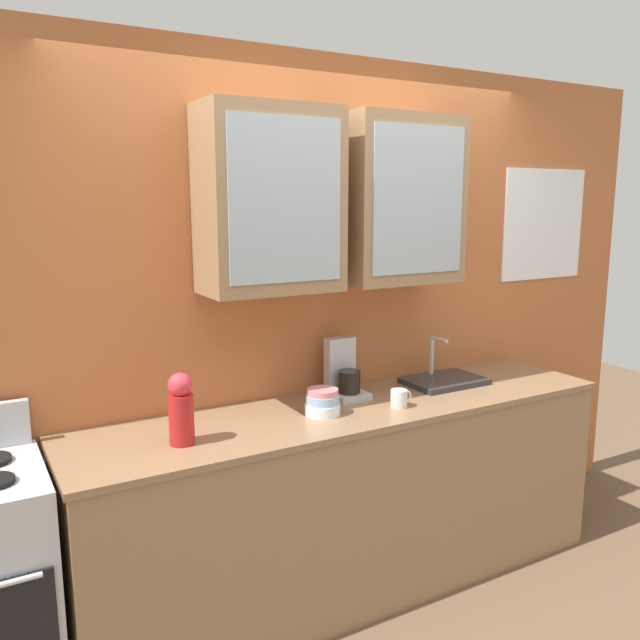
{
  "coord_description": "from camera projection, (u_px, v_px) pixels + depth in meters",
  "views": [
    {
      "loc": [
        -1.61,
        -2.48,
        1.9
      ],
      "look_at": [
        -0.18,
        0.0,
        1.37
      ],
      "focal_mm": 36.41,
      "sensor_mm": 36.0,
      "label": 1
    }
  ],
  "objects": [
    {
      "name": "ground_plane",
      "position": [
        351.0,
        584.0,
        3.25
      ],
      "size": [
        10.0,
        10.0,
        0.0
      ],
      "primitive_type": "plane",
      "color": "brown"
    },
    {
      "name": "back_wall_unit",
      "position": [
        321.0,
        294.0,
        3.26
      ],
      "size": [
        4.48,
        0.43,
        2.59
      ],
      "color": "#B76638",
      "rests_on": "ground_plane"
    },
    {
      "name": "counter",
      "position": [
        352.0,
        497.0,
        3.17
      ],
      "size": [
        2.69,
        0.63,
        0.93
      ],
      "color": "#93704C",
      "rests_on": "ground_plane"
    },
    {
      "name": "sink_faucet",
      "position": [
        444.0,
        380.0,
        3.45
      ],
      "size": [
        0.41,
        0.28,
        0.24
      ],
      "color": "#2D2D30",
      "rests_on": "counter"
    },
    {
      "name": "bowl_stack",
      "position": [
        322.0,
        402.0,
        2.95
      ],
      "size": [
        0.16,
        0.16,
        0.12
      ],
      "color": "white",
      "rests_on": "counter"
    },
    {
      "name": "vase",
      "position": [
        181.0,
        409.0,
        2.58
      ],
      "size": [
        0.1,
        0.1,
        0.29
      ],
      "color": "#B21E1E",
      "rests_on": "counter"
    },
    {
      "name": "cup_near_sink",
      "position": [
        399.0,
        398.0,
        3.06
      ],
      "size": [
        0.11,
        0.08,
        0.08
      ],
      "color": "silver",
      "rests_on": "counter"
    },
    {
      "name": "coffee_maker",
      "position": [
        344.0,
        375.0,
        3.22
      ],
      "size": [
        0.17,
        0.2,
        0.29
      ],
      "color": "#B7B7BC",
      "rests_on": "counter"
    }
  ]
}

